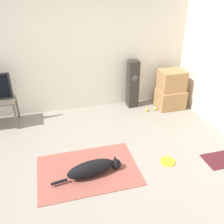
{
  "coord_description": "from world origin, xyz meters",
  "views": [
    {
      "loc": [
        -0.3,
        -2.71,
        2.5
      ],
      "look_at": [
        0.68,
        0.92,
        0.45
      ],
      "focal_mm": 40.0,
      "sensor_mm": 36.0,
      "label": 1
    }
  ],
  "objects": [
    {
      "name": "door_mat",
      "position": [
        2.19,
        -0.22,
        0.0
      ],
      "size": [
        0.65,
        0.39,
        0.01
      ],
      "color": "#47191E",
      "rests_on": "ground_plane"
    },
    {
      "name": "floor_speaker",
      "position": [
        1.39,
        1.88,
        0.51
      ],
      "size": [
        0.21,
        0.22,
        1.01
      ],
      "color": "#2D2823",
      "rests_on": "ground_plane"
    },
    {
      "name": "tennis_ball_near_speaker",
      "position": [
        1.61,
        1.55,
        0.03
      ],
      "size": [
        0.07,
        0.07,
        0.07
      ],
      "color": "#C6E033",
      "rests_on": "ground_plane"
    },
    {
      "name": "area_rug",
      "position": [
        0.09,
        0.08,
        0.01
      ],
      "size": [
        1.44,
        1.01,
        0.01
      ],
      "color": "#934C42",
      "rests_on": "ground_plane"
    },
    {
      "name": "frisbee",
      "position": [
        1.3,
        -0.06,
        0.01
      ],
      "size": [
        0.23,
        0.23,
        0.03
      ],
      "color": "yellow",
      "rests_on": "ground_plane"
    },
    {
      "name": "ground_plane",
      "position": [
        0.0,
        0.0,
        0.0
      ],
      "size": [
        12.0,
        12.0,
        0.0
      ],
      "primitive_type": "plane",
      "color": "gray"
    },
    {
      "name": "dog",
      "position": [
        0.15,
        -0.05,
        0.13
      ],
      "size": [
        1.02,
        0.31,
        0.25
      ],
      "color": "black",
      "rests_on": "area_rug"
    },
    {
      "name": "wall_back",
      "position": [
        0.0,
        2.1,
        1.27
      ],
      "size": [
        8.0,
        0.06,
        2.55
      ],
      "color": "silver",
      "rests_on": "ground_plane"
    },
    {
      "name": "cardboard_box_upper",
      "position": [
        2.15,
        1.63,
        0.61
      ],
      "size": [
        0.5,
        0.42,
        0.42
      ],
      "color": "#A87A4C",
      "rests_on": "cardboard_box_lower"
    },
    {
      "name": "tennis_ball_by_boxes",
      "position": [
        1.8,
        1.55,
        0.03
      ],
      "size": [
        0.07,
        0.07,
        0.07
      ],
      "color": "#C6E033",
      "rests_on": "ground_plane"
    },
    {
      "name": "cardboard_box_lower",
      "position": [
        2.15,
        1.62,
        0.2
      ],
      "size": [
        0.56,
        0.47,
        0.4
      ],
      "color": "#A87A4C",
      "rests_on": "ground_plane"
    }
  ]
}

